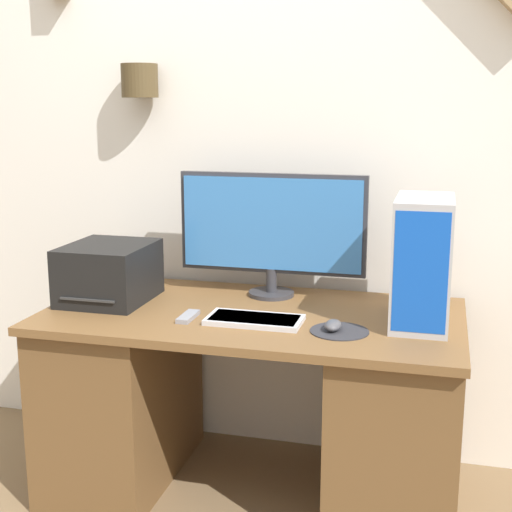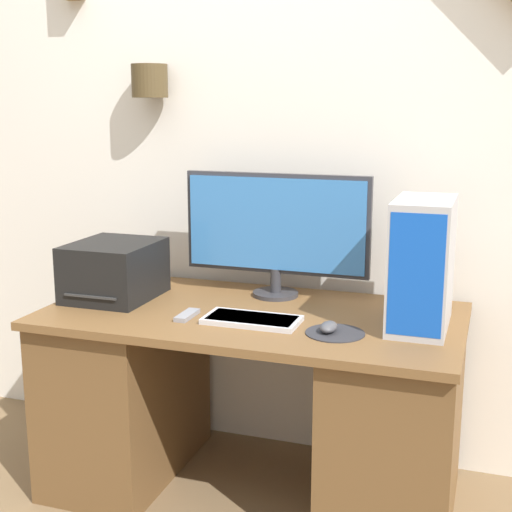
{
  "view_description": "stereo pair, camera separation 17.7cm",
  "coord_description": "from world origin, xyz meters",
  "px_view_note": "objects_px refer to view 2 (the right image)",
  "views": [
    {
      "loc": [
        0.64,
        -2.0,
        1.45
      ],
      "look_at": [
        0.01,
        0.39,
        0.92
      ],
      "focal_mm": 50.0,
      "sensor_mm": 36.0,
      "label": 1
    },
    {
      "loc": [
        0.81,
        -1.95,
        1.45
      ],
      "look_at": [
        0.01,
        0.39,
        0.92
      ],
      "focal_mm": 50.0,
      "sensor_mm": 36.0,
      "label": 2
    }
  ],
  "objects_px": {
    "keyboard": "(252,319)",
    "printer": "(114,270)",
    "monitor": "(276,228)",
    "mouse": "(329,327)",
    "computer_tower": "(422,264)",
    "remote_control": "(187,315)"
  },
  "relations": [
    {
      "from": "monitor",
      "to": "printer",
      "type": "relative_size",
      "value": 2.02
    },
    {
      "from": "monitor",
      "to": "computer_tower",
      "type": "distance_m",
      "value": 0.62
    },
    {
      "from": "monitor",
      "to": "keyboard",
      "type": "bearing_deg",
      "value": -85.89
    },
    {
      "from": "printer",
      "to": "mouse",
      "type": "bearing_deg",
      "value": -10.33
    },
    {
      "from": "keyboard",
      "to": "printer",
      "type": "relative_size",
      "value": 0.91
    },
    {
      "from": "monitor",
      "to": "printer",
      "type": "height_order",
      "value": "monitor"
    },
    {
      "from": "mouse",
      "to": "computer_tower",
      "type": "bearing_deg",
      "value": 31.01
    },
    {
      "from": "remote_control",
      "to": "printer",
      "type": "bearing_deg",
      "value": 157.82
    },
    {
      "from": "computer_tower",
      "to": "printer",
      "type": "height_order",
      "value": "computer_tower"
    },
    {
      "from": "monitor",
      "to": "mouse",
      "type": "distance_m",
      "value": 0.55
    },
    {
      "from": "monitor",
      "to": "printer",
      "type": "bearing_deg",
      "value": -158.94
    },
    {
      "from": "mouse",
      "to": "remote_control",
      "type": "bearing_deg",
      "value": 178.96
    },
    {
      "from": "monitor",
      "to": "remote_control",
      "type": "height_order",
      "value": "monitor"
    },
    {
      "from": "keyboard",
      "to": "printer",
      "type": "bearing_deg",
      "value": 167.67
    },
    {
      "from": "printer",
      "to": "computer_tower",
      "type": "bearing_deg",
      "value": 0.14
    },
    {
      "from": "computer_tower",
      "to": "remote_control",
      "type": "distance_m",
      "value": 0.83
    },
    {
      "from": "keyboard",
      "to": "computer_tower",
      "type": "relative_size",
      "value": 0.75
    },
    {
      "from": "keyboard",
      "to": "computer_tower",
      "type": "xyz_separation_m",
      "value": [
        0.55,
        0.14,
        0.21
      ]
    },
    {
      "from": "keyboard",
      "to": "monitor",
      "type": "bearing_deg",
      "value": 94.11
    },
    {
      "from": "keyboard",
      "to": "computer_tower",
      "type": "distance_m",
      "value": 0.6
    },
    {
      "from": "monitor",
      "to": "printer",
      "type": "distance_m",
      "value": 0.65
    },
    {
      "from": "monitor",
      "to": "keyboard",
      "type": "xyz_separation_m",
      "value": [
        0.03,
        -0.36,
        -0.26
      ]
    }
  ]
}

